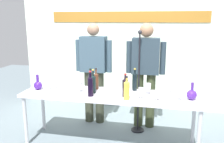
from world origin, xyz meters
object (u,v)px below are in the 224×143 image
(wine_bottle_6, at_px, (90,85))
(wine_glass_left_3, at_px, (49,82))
(wine_glass_right_2, at_px, (157,93))
(microphone_stand, at_px, (138,99))
(wine_bottle_1, at_px, (93,83))
(wine_glass_right_4, at_px, (172,86))
(display_table, at_px, (110,98))
(wine_glass_left_2, at_px, (48,87))
(presenter_left, at_px, (94,67))
(wine_glass_left_1, at_px, (54,81))
(presenter_right, at_px, (145,69))
(wine_glass_right_1, at_px, (141,91))
(wine_glass_right_0, at_px, (148,86))
(wine_glass_right_3, at_px, (179,93))
(wine_bottle_3, at_px, (96,80))
(wine_glass_left_0, at_px, (79,85))
(wine_bottle_2, at_px, (135,81))
(decanter_blue_left, at_px, (38,85))
(wine_bottle_5, at_px, (127,90))
(decanter_blue_right, at_px, (192,94))
(wine_bottle_4, at_px, (91,81))
(wine_bottle_0, at_px, (125,87))

(wine_bottle_6, bearing_deg, wine_glass_left_3, 168.26)
(wine_glass_right_2, bearing_deg, microphone_stand, 114.04)
(wine_glass_right_2, height_order, microphone_stand, microphone_stand)
(wine_bottle_1, bearing_deg, wine_glass_right_4, 10.09)
(display_table, height_order, wine_glass_left_2, wine_glass_left_2)
(presenter_left, relative_size, wine_glass_left_1, 10.20)
(presenter_right, distance_m, wine_glass_right_1, 0.82)
(wine_glass_left_2, bearing_deg, wine_glass_right_0, 12.45)
(wine_glass_right_1, height_order, wine_glass_right_3, same)
(wine_glass_left_3, height_order, microphone_stand, microphone_stand)
(wine_bottle_1, relative_size, wine_bottle_3, 1.07)
(wine_bottle_1, bearing_deg, wine_glass_left_0, -175.18)
(wine_bottle_2, relative_size, microphone_stand, 0.20)
(wine_bottle_1, distance_m, wine_glass_right_0, 0.73)
(wine_bottle_3, xyz_separation_m, wine_glass_left_1, (-0.59, -0.12, -0.01))
(display_table, xyz_separation_m, wine_bottle_3, (-0.24, 0.18, 0.19))
(wine_glass_left_2, height_order, wine_glass_right_4, wine_glass_left_2)
(display_table, relative_size, decanter_blue_left, 11.00)
(wine_glass_left_0, bearing_deg, display_table, 2.12)
(wine_glass_left_0, distance_m, wine_glass_left_1, 0.41)
(wine_bottle_2, distance_m, wine_bottle_5, 0.42)
(decanter_blue_right, height_order, wine_glass_right_3, decanter_blue_right)
(wine_glass_left_0, distance_m, microphone_stand, 0.97)
(presenter_right, distance_m, wine_glass_left_3, 1.48)
(presenter_right, bearing_deg, decanter_blue_left, -153.99)
(display_table, xyz_separation_m, presenter_right, (0.42, 0.69, 0.28))
(wine_glass_left_3, xyz_separation_m, wine_glass_right_0, (1.38, 0.08, 0.00))
(wine_bottle_3, relative_size, wine_glass_left_3, 2.04)
(wine_glass_left_0, relative_size, wine_glass_left_3, 0.94)
(wine_glass_left_2, xyz_separation_m, wine_glass_right_1, (1.21, 0.09, -0.00))
(wine_glass_left_3, xyz_separation_m, wine_glass_right_2, (1.51, -0.14, -0.02))
(wine_glass_right_1, xyz_separation_m, wine_glass_right_3, (0.47, 0.03, -0.01))
(wine_glass_left_2, bearing_deg, wine_glass_right_3, 4.01)
(wine_bottle_4, relative_size, wine_glass_right_3, 2.13)
(decanter_blue_right, bearing_deg, display_table, 178.85)
(wine_bottle_4, relative_size, wine_glass_left_0, 2.21)
(wine_glass_right_1, bearing_deg, wine_bottle_4, 162.16)
(wine_bottle_6, distance_m, microphone_stand, 0.92)
(wine_glass_right_1, distance_m, wine_glass_right_3, 0.47)
(presenter_left, height_order, presenter_right, presenter_right)
(wine_glass_left_0, distance_m, wine_glass_right_0, 0.93)
(presenter_left, xyz_separation_m, wine_glass_left_1, (-0.40, -0.63, -0.09))
(wine_bottle_4, xyz_separation_m, wine_glass_right_1, (0.72, -0.23, -0.02))
(wine_bottle_2, distance_m, wine_glass_right_4, 0.51)
(wine_bottle_1, bearing_deg, wine_bottle_6, -88.63)
(wine_bottle_0, relative_size, wine_glass_right_2, 2.28)
(presenter_right, xyz_separation_m, wine_bottle_2, (-0.11, -0.46, -0.08))
(presenter_left, relative_size, wine_bottle_6, 4.96)
(wine_bottle_6, bearing_deg, wine_glass_left_1, 161.05)
(wine_bottle_1, height_order, wine_glass_right_4, wine_bottle_1)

